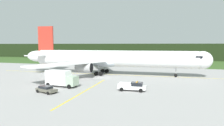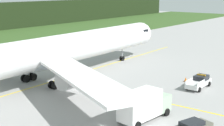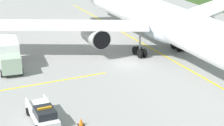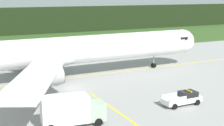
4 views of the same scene
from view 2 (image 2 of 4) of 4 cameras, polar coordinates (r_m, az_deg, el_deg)
name	(u,v)px [view 2 (image 2 of 4)]	position (r m, az deg, el deg)	size (l,w,h in m)	color
ground	(81,88)	(50.64, -5.35, -4.30)	(320.00, 320.00, 0.00)	gray
taxiway_centerline_main	(58,80)	(55.72, -9.22, -2.83)	(77.94, 0.30, 0.01)	yellow
taxiway_centerline_spur	(188,108)	(43.44, 12.87, -7.49)	(25.65, 0.30, 0.01)	yellow
airliner	(53,52)	(54.07, -10.04, 1.91)	(57.86, 47.92, 15.11)	white
ops_pickup_truck	(199,82)	(52.07, 14.70, -3.16)	(5.59, 2.26, 1.94)	silver
catering_truck	(144,104)	(38.20, 5.47, -7.08)	(7.36, 3.28, 3.71)	#9EB59D
staff_car	(193,126)	(36.28, 13.69, -10.48)	(4.65, 2.98, 1.30)	#575549
apron_cone	(186,79)	(55.08, 12.52, -2.75)	(0.61, 0.61, 0.76)	black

